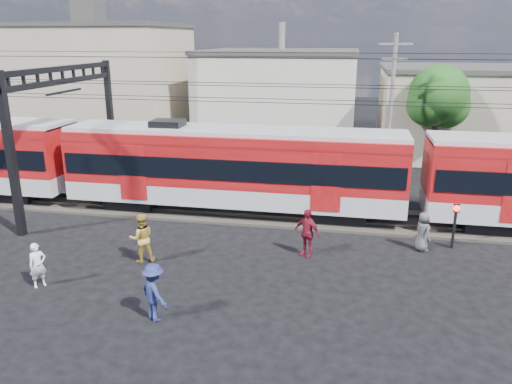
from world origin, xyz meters
TOP-DOWN VIEW (x-y plane):
  - ground at (0.00, 0.00)m, footprint 120.00×120.00m
  - track_bed at (0.00, 8.00)m, footprint 70.00×3.40m
  - rail_near at (0.00, 7.25)m, footprint 70.00×0.12m
  - rail_far at (0.00, 8.75)m, footprint 70.00×0.12m
  - commuter_train at (-1.36, 8.00)m, footprint 50.30×3.08m
  - catenary at (-8.65, 8.00)m, footprint 70.00×9.30m
  - building_west at (-17.00, 24.00)m, footprint 14.28×10.20m
  - building_midwest at (-2.00, 27.00)m, footprint 12.24×12.24m
  - building_mideast at (14.00, 24.00)m, footprint 16.32×10.20m
  - utility_pole_mid at (6.00, 15.00)m, footprint 1.80×0.24m
  - tree_near at (9.19, 18.09)m, footprint 3.82×3.64m
  - pedestrian_a at (-6.43, -0.60)m, footprint 0.66×0.69m
  - pedestrian_b at (-3.74, 1.96)m, footprint 1.17×1.09m
  - pedestrian_c at (-1.70, -1.88)m, footprint 1.36×1.25m
  - pedestrian_d at (2.37, 3.67)m, footprint 1.21×0.95m
  - pedestrian_e at (6.90, 5.05)m, footprint 0.84×0.94m
  - crossing_signal at (8.16, 5.52)m, footprint 0.28×0.28m

SIDE VIEW (x-z plane):
  - ground at x=0.00m, z-range 0.00..0.00m
  - track_bed at x=0.00m, z-range 0.00..0.12m
  - rail_near at x=0.00m, z-range 0.12..0.24m
  - rail_far at x=0.00m, z-range 0.12..0.24m
  - pedestrian_a at x=-6.43m, z-range 0.00..1.58m
  - pedestrian_e at x=6.90m, z-range 0.00..1.62m
  - pedestrian_c at x=-1.70m, z-range 0.00..1.84m
  - pedestrian_b at x=-3.74m, z-range 0.00..1.92m
  - pedestrian_d at x=2.37m, z-range 0.00..1.92m
  - crossing_signal at x=8.16m, z-range 0.37..2.26m
  - commuter_train at x=-1.36m, z-range 0.31..4.49m
  - building_mideast at x=14.00m, z-range 0.01..6.31m
  - building_midwest at x=-2.00m, z-range 0.01..7.31m
  - utility_pole_mid at x=6.00m, z-range 0.28..8.78m
  - building_west at x=-17.00m, z-range 0.01..9.31m
  - tree_near at x=9.19m, z-range 1.30..8.02m
  - catenary at x=-8.65m, z-range 1.38..8.89m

